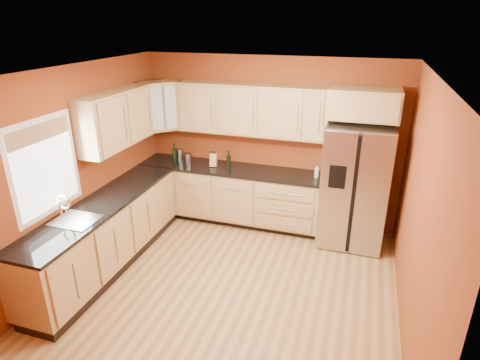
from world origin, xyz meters
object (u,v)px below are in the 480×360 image
object	(u,v)px
refrigerator	(354,185)
wine_bottle_a	(229,160)
knife_block	(214,160)
soap_dispenser	(317,172)
canister_left	(181,155)

from	to	relation	value
refrigerator	wine_bottle_a	distance (m)	1.90
knife_block	soap_dispenser	distance (m)	1.61
refrigerator	canister_left	size ratio (longest dim) A/B	8.60
canister_left	refrigerator	bearing A→B (deg)	-2.48
refrigerator	soap_dispenser	distance (m)	0.57
canister_left	wine_bottle_a	xyz separation A→B (m)	(0.87, -0.10, 0.04)
wine_bottle_a	knife_block	distance (m)	0.28
refrigerator	canister_left	world-z (taller)	refrigerator
knife_block	wine_bottle_a	bearing A→B (deg)	-15.72
wine_bottle_a	soap_dispenser	world-z (taller)	wine_bottle_a
refrigerator	knife_block	size ratio (longest dim) A/B	8.61
canister_left	wine_bottle_a	bearing A→B (deg)	-6.65
refrigerator	canister_left	bearing A→B (deg)	177.52
wine_bottle_a	soap_dispenser	bearing A→B (deg)	2.42
wine_bottle_a	soap_dispenser	distance (m)	1.35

